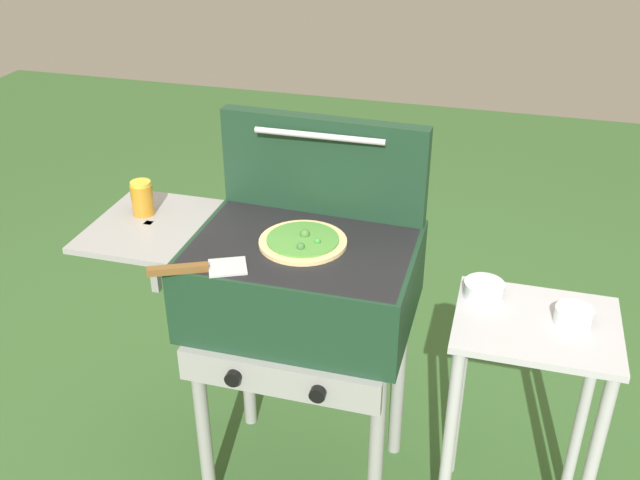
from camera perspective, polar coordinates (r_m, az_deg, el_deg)
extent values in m
plane|color=#38602D|center=(2.60, -1.12, -17.86)|extent=(8.00, 8.00, 0.00)
cube|color=#193823|center=(2.10, -1.32, -3.16)|extent=(0.64, 0.48, 0.24)
cube|color=black|center=(2.04, -1.35, -0.41)|extent=(0.61, 0.46, 0.01)
cube|color=gray|center=(2.21, -13.34, 1.13)|extent=(0.32, 0.41, 0.02)
cube|color=gray|center=(2.27, -13.03, -1.35)|extent=(0.02, 0.02, 0.24)
cube|color=gray|center=(2.01, -3.37, -10.99)|extent=(0.58, 0.02, 0.10)
cylinder|color=black|center=(2.02, -6.87, -10.77)|extent=(0.04, 0.02, 0.04)
cylinder|color=black|center=(1.96, -0.19, -12.05)|extent=(0.04, 0.02, 0.04)
cylinder|color=gray|center=(2.32, -9.20, -14.07)|extent=(0.04, 0.04, 0.66)
cylinder|color=gray|center=(2.19, 4.41, -16.80)|extent=(0.04, 0.04, 0.66)
cylinder|color=gray|center=(2.58, -5.79, -8.58)|extent=(0.04, 0.04, 0.66)
cylinder|color=gray|center=(2.47, 6.22, -10.63)|extent=(0.04, 0.04, 0.66)
cube|color=#193823|center=(2.16, 0.25, 5.88)|extent=(0.63, 0.08, 0.30)
cylinder|color=#B7B7BC|center=(2.07, -0.07, 8.20)|extent=(0.38, 0.02, 0.02)
cylinder|color=#E0C17F|center=(2.03, -1.46, -0.20)|extent=(0.25, 0.25, 0.01)
cylinder|color=#4C8C38|center=(2.03, -1.47, 0.02)|extent=(0.20, 0.20, 0.01)
sphere|color=#3A6E34|center=(1.98, -1.53, -0.52)|extent=(0.02, 0.02, 0.02)
sphere|color=#457333|center=(2.04, -1.09, 0.47)|extent=(0.03, 0.03, 0.03)
sphere|color=#3E8D3B|center=(2.01, -0.20, -0.09)|extent=(0.02, 0.02, 0.02)
cylinder|color=#B77A1E|center=(2.25, -13.81, 3.13)|extent=(0.07, 0.07, 0.10)
cylinder|color=gold|center=(2.22, -13.97, 4.36)|extent=(0.06, 0.06, 0.01)
cube|color=#B7BABF|center=(1.94, -7.29, -2.12)|extent=(0.13, 0.12, 0.01)
cube|color=brown|center=(1.94, -11.14, -2.27)|extent=(0.16, 0.09, 0.02)
cube|color=#B2B2B7|center=(2.05, 16.73, -6.40)|extent=(0.44, 0.36, 0.02)
cylinder|color=#B2B2B7|center=(2.18, 10.04, -16.17)|extent=(0.04, 0.04, 0.74)
cylinder|color=#B2B2B7|center=(2.20, 20.35, -17.33)|extent=(0.04, 0.04, 0.74)
cylinder|color=#B2B2B7|center=(2.40, 10.90, -11.19)|extent=(0.04, 0.04, 0.74)
cylinder|color=#B2B2B7|center=(2.42, 20.05, -12.28)|extent=(0.04, 0.04, 0.74)
cylinder|color=silver|center=(2.06, 19.35, -5.66)|extent=(0.10, 0.10, 0.04)
cylinder|color=#996B47|center=(2.06, 19.32, -5.81)|extent=(0.08, 0.08, 0.02)
cylinder|color=silver|center=(2.11, 12.78, -3.81)|extent=(0.11, 0.11, 0.04)
cylinder|color=beige|center=(2.11, 12.76, -3.97)|extent=(0.09, 0.09, 0.02)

